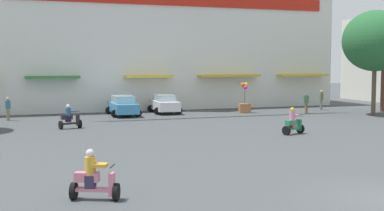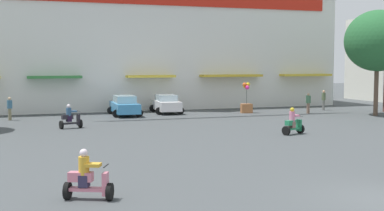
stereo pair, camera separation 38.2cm
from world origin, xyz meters
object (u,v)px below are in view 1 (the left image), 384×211
Objects in this scene: scooter_rider_0 at (70,118)px; scooter_rider_4 at (293,123)px; parked_car_1 at (165,104)px; pedestrian_0 at (306,102)px; plaza_tree_3 at (375,41)px; balloon_vendor_cart at (245,102)px; scooter_rider_2 at (94,179)px; pedestrian_1 at (8,107)px; pedestrian_2 at (321,99)px; parked_car_0 at (123,106)px; plaza_tree_1 at (384,45)px.

scooter_rider_4 is at bearing -29.97° from scooter_rider_0.
pedestrian_0 reaches higher than parked_car_1.
plaza_tree_3 is 3.25× the size of balloon_vendor_cart.
scooter_rider_2 is at bearing -93.71° from scooter_rider_0.
pedestrian_1 is 0.96× the size of pedestrian_2.
scooter_rider_2 is at bearing -110.88° from parked_car_1.
pedestrian_2 reaches higher than pedestrian_0.
plaza_tree_3 is 5.29× the size of scooter_rider_2.
plaza_tree_3 is 14.32m from scooter_rider_4.
plaza_tree_3 is at bearing 35.96° from scooter_rider_2.
parked_car_1 is 2.67× the size of scooter_rider_2.
plaza_tree_3 is 4.88× the size of pedestrian_1.
scooter_rider_4 is (3.46, -14.31, -0.13)m from parked_car_1.
pedestrian_2 is at bearing -0.68° from pedestrian_1.
scooter_rider_4 is 0.93× the size of pedestrian_1.
scooter_rider_4 reaches higher than scooter_rider_2.
scooter_rider_4 is 12.68m from balloon_vendor_cart.
plaza_tree_3 is 4.91× the size of pedestrian_0.
balloon_vendor_cart reaches higher than pedestrian_1.
pedestrian_1 is at bearing 173.82° from pedestrian_0.
balloon_vendor_cart is (2.79, 12.36, 0.22)m from scooter_rider_4.
pedestrian_1 reaches higher than scooter_rider_2.
scooter_rider_4 is (-11.31, -7.13, -5.12)m from plaza_tree_3.
parked_car_0 is 1.09× the size of parked_car_1.
balloon_vendor_cart is at bearing 148.46° from plaza_tree_3.
plaza_tree_1 reaches higher than pedestrian_2.
parked_car_1 is at bearing 103.59° from scooter_rider_4.
plaza_tree_3 is at bearing 0.84° from scooter_rider_0.
plaza_tree_1 is 0.93× the size of plaza_tree_3.
parked_car_0 reaches higher than scooter_rider_2.
pedestrian_0 is at bearing -12.43° from parked_car_0.
plaza_tree_1 reaches higher than scooter_rider_0.
scooter_rider_0 is at bearing 150.03° from scooter_rider_4.
balloon_vendor_cart is (-4.53, 2.04, -0.08)m from pedestrian_0.
scooter_rider_2 reaches higher than scooter_rider_0.
balloon_vendor_cart is at bearing -6.54° from parked_car_0.
scooter_rider_4 reaches higher than parked_car_1.
scooter_rider_4 is at bearing -129.13° from pedestrian_2.
scooter_rider_4 is (11.78, -6.79, -0.01)m from scooter_rider_0.
pedestrian_1 is at bearing 178.67° from balloon_vendor_cart.
scooter_rider_0 is (-23.09, -0.34, -5.12)m from plaza_tree_3.
scooter_rider_4 is 16.10m from pedestrian_2.
pedestrian_0 is at bearing 173.24° from plaza_tree_1.
pedestrian_2 is at bearing 44.83° from scooter_rider_2.
parked_car_1 is (-14.77, 7.18, -5.00)m from plaza_tree_3.
plaza_tree_3 is (-2.83, -2.39, 0.16)m from plaza_tree_1.
scooter_rider_0 is at bearing -125.24° from parked_car_0.
scooter_rider_2 is 16.58m from scooter_rider_4.
parked_car_0 is at bearing -167.18° from parked_car_1.
scooter_rider_4 is at bearing 38.97° from scooter_rider_2.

